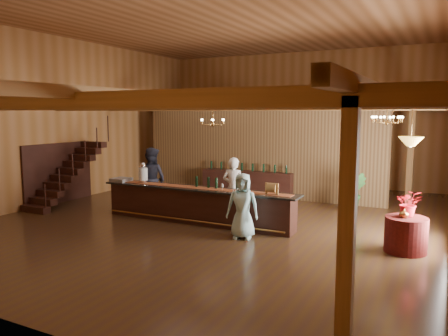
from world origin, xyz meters
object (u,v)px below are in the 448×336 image
at_px(chandelier_left, 213,122).
at_px(bartender, 234,188).
at_px(tasting_bar, 197,205).
at_px(floor_plant, 354,193).
at_px(beverage_dispenser, 143,173).
at_px(pendant_lamp, 411,141).
at_px(guest, 243,206).
at_px(backbar_shelf, 247,184).
at_px(staff_second, 152,179).
at_px(chandelier_right, 387,119).
at_px(round_table, 406,235).
at_px(raffle_drum, 272,188).

height_order(chandelier_left, bartender, chandelier_left).
xyz_separation_m(tasting_bar, floor_plant, (3.60, 3.14, 0.13)).
height_order(beverage_dispenser, pendant_lamp, pendant_lamp).
distance_m(tasting_bar, guest, 1.95).
xyz_separation_m(backbar_shelf, bartender, (1.00, -3.18, 0.41)).
height_order(bartender, floor_plant, bartender).
relative_size(backbar_shelf, guest, 2.11).
bearing_deg(tasting_bar, staff_second, 160.93).
bearing_deg(beverage_dispenser, bartender, 17.66).
bearing_deg(tasting_bar, beverage_dispenser, 178.52).
bearing_deg(chandelier_right, round_table, -72.78).
xyz_separation_m(tasting_bar, guest, (1.75, -0.81, 0.30)).
height_order(round_table, chandelier_left, chandelier_left).
bearing_deg(pendant_lamp, tasting_bar, 178.36).
distance_m(raffle_drum, chandelier_left, 3.59).
height_order(raffle_drum, staff_second, staff_second).
relative_size(tasting_bar, beverage_dispenser, 9.67).
distance_m(raffle_drum, chandelier_right, 3.79).
distance_m(pendant_lamp, bartender, 4.97).
xyz_separation_m(tasting_bar, bartender, (0.71, 0.85, 0.39)).
relative_size(round_table, staff_second, 0.46).
height_order(beverage_dispenser, round_table, beverage_dispenser).
relative_size(round_table, chandelier_left, 1.11).
bearing_deg(floor_plant, chandelier_left, -161.62).
bearing_deg(chandelier_left, staff_second, -144.37).
bearing_deg(raffle_drum, backbar_shelf, 121.53).
height_order(beverage_dispenser, staff_second, staff_second).
bearing_deg(chandelier_right, floor_plant, 142.74).
bearing_deg(chandelier_left, beverage_dispenser, -127.93).
relative_size(beverage_dispenser, chandelier_left, 0.75).
height_order(raffle_drum, backbar_shelf, raffle_drum).
bearing_deg(bartender, raffle_drum, 142.40).
height_order(round_table, pendant_lamp, pendant_lamp).
xyz_separation_m(raffle_drum, round_table, (3.14, -0.12, -0.76)).
relative_size(beverage_dispenser, chandelier_right, 0.75).
xyz_separation_m(raffle_drum, floor_plant, (1.40, 3.17, -0.52)).
height_order(tasting_bar, floor_plant, floor_plant).
bearing_deg(floor_plant, raffle_drum, -113.91).
bearing_deg(chandelier_right, guest, -130.72).
height_order(chandelier_left, pendant_lamp, same).
relative_size(tasting_bar, raffle_drum, 17.07).
bearing_deg(floor_plant, backbar_shelf, 167.16).
distance_m(round_table, chandelier_right, 3.64).
bearing_deg(backbar_shelf, floor_plant, -15.65).
relative_size(tasting_bar, bartender, 3.29).
bearing_deg(staff_second, beverage_dispenser, 109.29).
xyz_separation_m(tasting_bar, chandelier_left, (-0.47, 1.78, 2.24)).
distance_m(tasting_bar, chandelier_left, 2.90).
bearing_deg(pendant_lamp, chandelier_right, 107.22).
bearing_deg(backbar_shelf, guest, -69.87).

